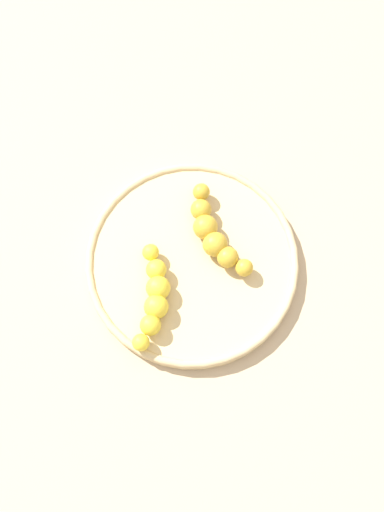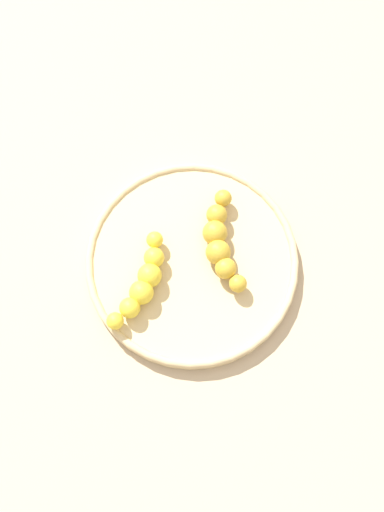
{
  "view_description": "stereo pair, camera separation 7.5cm",
  "coord_description": "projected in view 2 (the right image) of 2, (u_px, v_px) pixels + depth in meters",
  "views": [
    {
      "loc": [
        -0.11,
        -0.2,
        0.75
      ],
      "look_at": [
        0.0,
        0.0,
        0.04
      ],
      "focal_mm": 41.51,
      "sensor_mm": 36.0,
      "label": 1
    },
    {
      "loc": [
        -0.04,
        -0.22,
        0.75
      ],
      "look_at": [
        0.0,
        0.0,
        0.04
      ],
      "focal_mm": 41.51,
      "sensor_mm": 36.0,
      "label": 2
    }
  ],
  "objects": [
    {
      "name": "ground_plane",
      "position": [
        192.0,
        265.0,
        0.79
      ],
      "size": [
        2.4,
        2.4,
        0.0
      ],
      "primitive_type": "plane",
      "color": "tan"
    },
    {
      "name": "fruit_bowl",
      "position": [
        192.0,
        262.0,
        0.77
      ],
      "size": [
        0.28,
        0.28,
        0.02
      ],
      "color": "#D1B784",
      "rests_on": "ground_plane"
    },
    {
      "name": "banana_spotted",
      "position": [
        220.0,
        241.0,
        0.76
      ],
      "size": [
        0.05,
        0.14,
        0.03
      ],
      "rotation": [
        0.0,
        0.0,
        3.11
      ],
      "color": "gold",
      "rests_on": "fruit_bowl"
    },
    {
      "name": "banana_yellow",
      "position": [
        143.0,
        283.0,
        0.74
      ],
      "size": [
        0.09,
        0.12,
        0.03
      ],
      "rotation": [
        0.0,
        0.0,
        5.69
      ],
      "color": "yellow",
      "rests_on": "fruit_bowl"
    }
  ]
}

